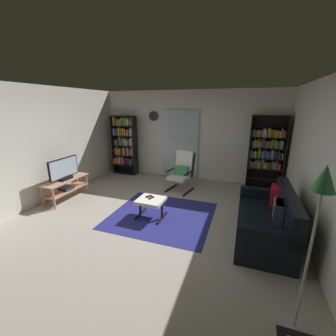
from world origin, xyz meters
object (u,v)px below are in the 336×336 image
at_px(ottoman, 151,202).
at_px(tv_remote, 151,198).
at_px(lounge_armchair, 182,170).
at_px(cell_phone, 149,196).
at_px(wall_clock, 153,116).
at_px(television, 64,170).
at_px(bookshelf_near_tv, 124,143).
at_px(leather_sofa, 268,221).
at_px(tv_stand, 66,186).
at_px(floor_lamp_by_sofa, 320,203).
at_px(bookshelf_near_sofa, 266,151).

distance_m(ottoman, tv_remote, 0.09).
bearing_deg(tv_remote, lounge_armchair, 102.57).
distance_m(cell_phone, wall_clock, 3.10).
xyz_separation_m(television, bookshelf_near_tv, (0.28, 2.29, 0.27)).
height_order(leather_sofa, ottoman, leather_sofa).
distance_m(tv_stand, ottoman, 2.28).
bearing_deg(floor_lamp_by_sofa, tv_remote, 144.36).
bearing_deg(leather_sofa, tv_stand, 177.76).
bearing_deg(tv_stand, ottoman, -3.83).
bearing_deg(wall_clock, lounge_armchair, -39.92).
bearing_deg(bookshelf_near_sofa, leather_sofa, -91.22).
relative_size(tv_remote, wall_clock, 0.50).
bearing_deg(floor_lamp_by_sofa, television, 158.85).
distance_m(bookshelf_near_tv, leather_sofa, 4.86).
xyz_separation_m(bookshelf_near_tv, floor_lamp_by_sofa, (4.29, -4.06, 0.38)).
xyz_separation_m(tv_remote, cell_phone, (-0.08, 0.06, -0.00)).
relative_size(leather_sofa, lounge_armchair, 1.67).
height_order(cell_phone, floor_lamp_by_sofa, floor_lamp_by_sofa).
bearing_deg(bookshelf_near_sofa, wall_clock, 177.48).
distance_m(bookshelf_near_sofa, tv_remote, 3.37).
xyz_separation_m(tv_remote, wall_clock, (-1.05, 2.62, 1.45)).
bearing_deg(floor_lamp_by_sofa, leather_sofa, 95.86).
relative_size(bookshelf_near_tv, ottoman, 3.52).
xyz_separation_m(bookshelf_near_tv, leather_sofa, (4.13, -2.46, -0.68)).
bearing_deg(tv_stand, leather_sofa, -2.24).
bearing_deg(cell_phone, bookshelf_near_sofa, 77.89).
bearing_deg(wall_clock, tv_stand, -115.90).
bearing_deg(bookshelf_near_sofa, television, -152.08).
height_order(television, lounge_armchair, lounge_armchair).
distance_m(bookshelf_near_tv, wall_clock, 1.28).
xyz_separation_m(tv_stand, wall_clock, (1.22, 2.51, 1.53)).
distance_m(cell_phone, floor_lamp_by_sofa, 3.10).
xyz_separation_m(cell_phone, wall_clock, (-0.97, 2.56, 1.46)).
xyz_separation_m(bookshelf_near_sofa, tv_remote, (-2.20, -2.48, -0.63)).
bearing_deg(bookshelf_near_tv, lounge_armchair, -20.40).
distance_m(bookshelf_near_tv, lounge_armchair, 2.34).
height_order(tv_stand, ottoman, tv_stand).
bearing_deg(television, tv_stand, 166.79).
distance_m(tv_remote, wall_clock, 3.18).
relative_size(tv_stand, wall_clock, 4.01).
xyz_separation_m(lounge_armchair, tv_remote, (-0.16, -1.61, -0.14)).
bearing_deg(tv_stand, tv_remote, -2.94).
bearing_deg(floor_lamp_by_sofa, lounge_armchair, 123.33).
bearing_deg(tv_stand, floor_lamp_by_sofa, -21.15).
height_order(ottoman, wall_clock, wall_clock).
distance_m(bookshelf_near_sofa, cell_phone, 3.38).
distance_m(ottoman, cell_phone, 0.15).
bearing_deg(tv_remote, tv_stand, -164.67).
height_order(bookshelf_near_sofa, tv_remote, bookshelf_near_sofa).
bearing_deg(tv_remote, wall_clock, 130.12).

